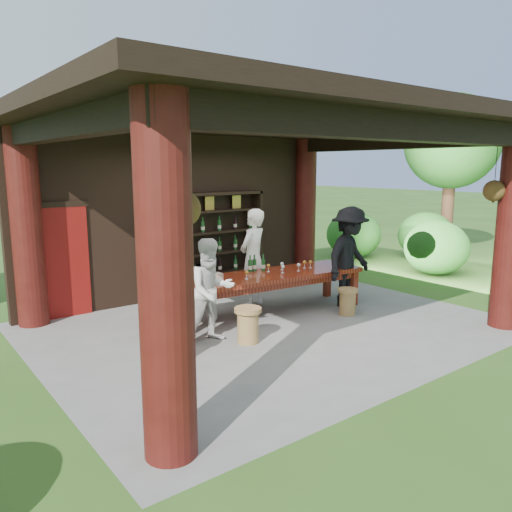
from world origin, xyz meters
TOP-DOWN VIEW (x-y plane):
  - ground at (0.00, 0.00)m, footprint 90.00×90.00m
  - pavilion at (-0.01, 0.43)m, footprint 7.50×6.00m
  - wine_shelf at (0.39, 2.45)m, footprint 2.44×0.37m
  - tasting_table at (0.34, 0.60)m, footprint 3.95×1.36m
  - stool_near_left at (-0.78, -0.41)m, footprint 0.42×0.42m
  - stool_near_right at (1.53, -0.34)m, footprint 0.37×0.37m
  - stool_far_left at (-1.91, -0.35)m, footprint 0.41×0.41m
  - host at (0.56, 1.24)m, footprint 0.80×0.67m
  - guest_woman at (-1.19, -0.02)m, footprint 0.83×0.67m
  - guest_man at (1.97, 0.04)m, footprint 1.37×0.96m
  - table_bottles at (0.38, 0.90)m, footprint 0.34×0.15m
  - table_glasses at (0.80, 0.55)m, footprint 1.61×0.35m
  - napkin_basket at (-0.70, 0.65)m, footprint 0.28×0.20m
  - shrubs at (3.41, 0.55)m, footprint 14.94×7.69m
  - trees at (3.91, 0.89)m, footprint 21.35×9.56m

SIDE VIEW (x-z plane):
  - ground at x=0.00m, z-range 0.00..0.00m
  - stool_near_right at x=1.53m, z-range 0.01..0.50m
  - stool_far_left at x=-1.91m, z-range 0.02..0.56m
  - stool_near_left at x=-0.78m, z-range 0.02..0.57m
  - shrubs at x=3.41m, z-range -0.12..1.24m
  - tasting_table at x=0.34m, z-range 0.26..1.01m
  - guest_woman at x=-1.19m, z-range 0.00..1.61m
  - napkin_basket at x=-0.70m, z-range 0.75..0.89m
  - table_glasses at x=0.80m, z-range 0.75..0.90m
  - table_bottles at x=0.38m, z-range 0.75..1.06m
  - host at x=0.56m, z-range 0.00..1.88m
  - guest_man at x=1.97m, z-range 0.00..1.93m
  - wine_shelf at x=0.39m, z-range 0.00..2.15m
  - pavilion at x=-0.01m, z-range 0.33..3.93m
  - trees at x=3.91m, z-range 0.97..5.77m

